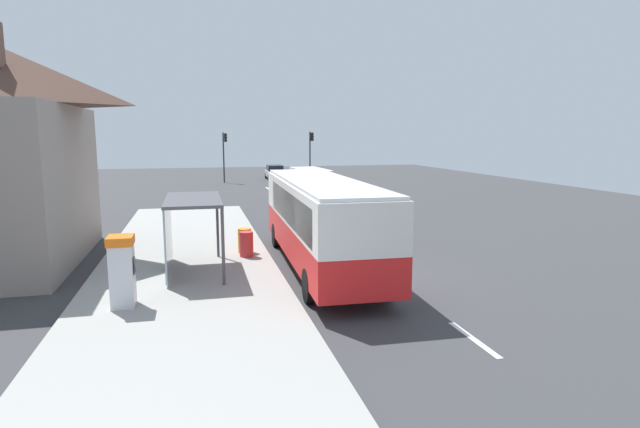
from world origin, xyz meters
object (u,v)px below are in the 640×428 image
object	(u,v)px
ticket_machine	(122,271)
bus_shelter	(184,216)
sedan_near	(275,172)
traffic_light_near_side	(311,149)
bus	(320,218)
recycling_bin_red	(246,244)
recycling_bin_orange	(245,240)
white_van	(310,182)
traffic_light_far_side	(224,149)

from	to	relation	value
ticket_machine	bus_shelter	size ratio (longest dim) A/B	0.48
sedan_near	traffic_light_near_side	world-z (taller)	traffic_light_near_side
traffic_light_near_side	bus	bearing A→B (deg)	-102.13
ticket_machine	traffic_light_near_side	size ratio (longest dim) A/B	0.38
ticket_machine	recycling_bin_red	size ratio (longest dim) A/B	2.04
ticket_machine	traffic_light_near_side	distance (m)	39.33
recycling_bin_red	traffic_light_near_side	world-z (taller)	traffic_light_near_side
recycling_bin_orange	bus_shelter	distance (m)	3.58
sedan_near	traffic_light_near_side	bearing A→B (deg)	-46.56
white_van	traffic_light_far_side	distance (m)	16.30
recycling_bin_orange	traffic_light_near_side	bearing A→B (deg)	72.72
bus	recycling_bin_orange	world-z (taller)	bus
sedan_near	traffic_light_far_side	world-z (taller)	traffic_light_far_side
white_van	bus_shelter	size ratio (longest dim) A/B	1.32
bus	traffic_light_near_side	xyz separation A→B (m)	(7.21, 33.56, 1.51)
traffic_light_near_side	bus_shelter	world-z (taller)	traffic_light_near_side
sedan_near	recycling_bin_orange	distance (m)	35.15
white_van	recycling_bin_orange	distance (m)	17.87
bus_shelter	sedan_near	bearing A→B (deg)	76.73
traffic_light_near_side	bus_shelter	bearing A→B (deg)	-109.53
bus	traffic_light_near_side	size ratio (longest dim) A/B	2.20
ticket_machine	recycling_bin_orange	world-z (taller)	ticket_machine
traffic_light_near_side	traffic_light_far_side	xyz separation A→B (m)	(-8.60, 0.80, -0.05)
bus	sedan_near	bearing A→B (deg)	83.80
traffic_light_far_side	bus_shelter	bearing A→B (deg)	-95.50
recycling_bin_red	ticket_machine	bearing A→B (deg)	-127.16
recycling_bin_red	recycling_bin_orange	xyz separation A→B (m)	(0.00, 0.70, 0.00)
recycling_bin_orange	sedan_near	bearing A→B (deg)	79.34
sedan_near	recycling_bin_orange	world-z (taller)	sedan_near
white_van	sedan_near	bearing A→B (deg)	89.67
bus	ticket_machine	distance (m)	7.14
traffic_light_near_side	traffic_light_far_side	world-z (taller)	traffic_light_near_side
recycling_bin_red	bus_shelter	world-z (taller)	bus_shelter
recycling_bin_red	traffic_light_far_side	bearing A→B (deg)	88.07
bus	ticket_machine	world-z (taller)	bus
sedan_near	bus_shelter	xyz separation A→B (m)	(-8.71, -36.96, 1.31)
recycling_bin_orange	bus_shelter	size ratio (longest dim) A/B	0.24
ticket_machine	traffic_light_far_side	world-z (taller)	traffic_light_far_side
traffic_light_far_side	bus	bearing A→B (deg)	-87.69
sedan_near	recycling_bin_red	distance (m)	35.84
traffic_light_far_side	bus_shelter	size ratio (longest dim) A/B	1.24
ticket_machine	traffic_light_near_side	bearing A→B (deg)	69.90
recycling_bin_orange	ticket_machine	bearing A→B (deg)	-123.62
traffic_light_far_side	recycling_bin_orange	bearing A→B (deg)	-91.97
sedan_near	recycling_bin_red	xyz separation A→B (m)	(-6.50, -35.25, -0.14)
traffic_light_far_side	bus_shelter	world-z (taller)	traffic_light_far_side
recycling_bin_orange	traffic_light_far_side	bearing A→B (deg)	88.03
bus_shelter	traffic_light_far_side	bearing A→B (deg)	84.50
recycling_bin_red	sedan_near	bearing A→B (deg)	79.55
sedan_near	traffic_light_near_side	size ratio (longest dim) A/B	0.88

